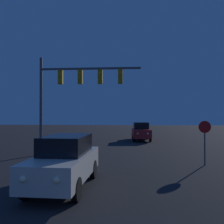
# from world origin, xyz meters

# --- Properties ---
(car_near) EXTENTS (1.83, 4.53, 1.78)m
(car_near) POSITION_xyz_m (-1.41, 7.24, 0.91)
(car_near) COLOR beige
(car_near) RESTS_ON ground_plane
(car_far) EXTENTS (1.83, 4.53, 1.78)m
(car_far) POSITION_xyz_m (1.92, 23.44, 0.91)
(car_far) COLOR #B21E1E
(car_far) RESTS_ON ground_plane
(traffic_signal_mast) EXTENTS (6.38, 0.30, 6.15)m
(traffic_signal_mast) POSITION_xyz_m (-2.71, 14.01, 4.35)
(traffic_signal_mast) COLOR #4C4C51
(traffic_signal_mast) RESTS_ON ground_plane
(stop_sign) EXTENTS (0.61, 0.07, 2.22)m
(stop_sign) POSITION_xyz_m (4.60, 11.44, 1.52)
(stop_sign) COLOR #4C4C51
(stop_sign) RESTS_ON ground_plane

